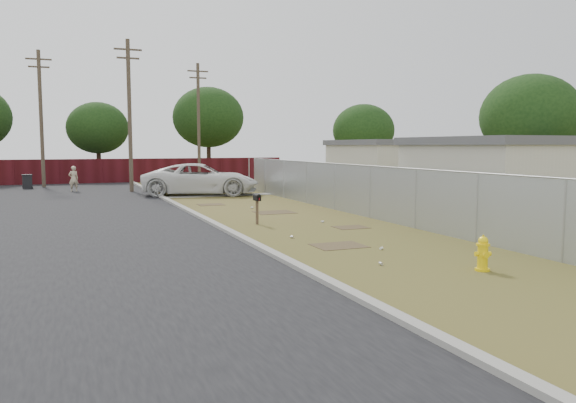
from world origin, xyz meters
name	(u,v)px	position (x,y,z in m)	size (l,w,h in m)	color
ground	(296,222)	(0.00, 0.00, 0.00)	(120.00, 120.00, 0.00)	brown
street	(89,207)	(-6.76, 8.05, 0.02)	(15.10, 60.00, 0.12)	black
chainlink_fence	(357,195)	(3.12, 1.03, 0.80)	(0.10, 27.06, 2.02)	gray
privacy_fence	(89,171)	(-6.00, 25.00, 0.90)	(30.00, 0.12, 1.80)	#410E13
utility_poles	(127,117)	(-3.67, 20.67, 4.69)	(12.60, 8.24, 9.00)	#4C4333
houses	(457,171)	(9.70, 3.13, 1.56)	(9.30, 17.24, 3.10)	beige
horizon_trees	(185,121)	(0.84, 23.56, 4.63)	(33.32, 31.94, 7.78)	#312116
fire_hydrant	(483,254)	(0.74, -8.97, 0.38)	(0.40, 0.40, 0.81)	yellow
mailbox	(257,200)	(-1.52, -0.09, 0.86)	(0.16, 0.47, 1.08)	brown
pickup_truck	(201,179)	(-0.64, 12.28, 0.89)	(2.96, 6.43, 1.79)	silver
pedestrian	(73,179)	(-7.23, 17.42, 0.78)	(0.57, 0.37, 1.56)	tan
trash_bin	(27,181)	(-9.95, 20.96, 0.48)	(0.68, 0.68, 0.93)	black
scattered_litter	(316,231)	(-0.37, -2.54, 0.04)	(2.42, 12.50, 0.07)	white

